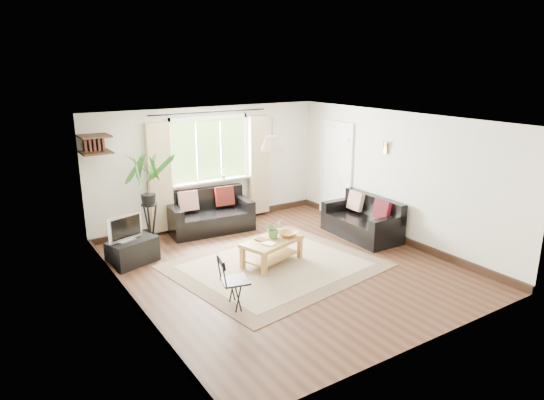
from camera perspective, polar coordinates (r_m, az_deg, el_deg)
floor at (r=8.03m, az=1.56°, el=-7.88°), size 5.50×5.50×0.00m
ceiling at (r=7.40m, az=1.71°, el=9.38°), size 5.50×5.50×0.00m
wall_back at (r=9.95m, az=-7.39°, el=3.95°), size 5.00×0.02×2.40m
wall_front at (r=5.70m, az=17.56°, el=-5.84°), size 5.00×0.02×2.40m
wall_left at (r=6.60m, az=-16.58°, el=-2.78°), size 0.02×5.50×2.40m
wall_right at (r=9.24m, az=14.54°, el=2.63°), size 0.02×5.50×2.40m
rug at (r=8.07m, az=0.37°, el=-7.70°), size 3.48×3.11×0.02m
window at (r=9.85m, az=-7.36°, el=5.90°), size 2.50×0.16×2.16m
door at (r=10.45m, az=7.53°, el=3.39°), size 0.06×0.96×2.06m
corner_shelf at (r=8.87m, az=-20.10°, el=6.19°), size 0.50×0.50×0.34m
pendant_lamp at (r=7.78m, az=-0.00°, el=7.10°), size 0.36×0.36×0.54m
wall_sconce at (r=9.29m, az=13.11°, el=6.20°), size 0.12×0.12×0.28m
sofa_back at (r=9.65m, az=-7.30°, el=-1.46°), size 1.69×0.97×0.76m
sofa_right at (r=9.43m, az=10.50°, el=-2.13°), size 1.57×0.82×0.73m
coffee_table at (r=8.08m, az=-0.01°, el=-6.10°), size 1.15×0.84×0.42m
table_plant at (r=8.05m, az=0.16°, el=-3.37°), size 0.36×0.34×0.32m
bowl at (r=8.16m, az=1.85°, el=-4.02°), size 0.39×0.39×0.08m
book_a at (r=7.76m, az=-0.73°, el=-5.31°), size 0.24×0.27×0.02m
book_b at (r=7.93m, az=-1.60°, el=-4.84°), size 0.22×0.25×0.02m
tv_stand at (r=8.40m, az=-16.06°, el=-5.87°), size 0.89×0.67×0.42m
tv at (r=8.23m, az=-16.90°, el=-3.11°), size 0.64×0.38×0.46m
palm_stand at (r=8.94m, az=-14.31°, el=-0.06°), size 0.75×0.75×1.72m
folding_chair at (r=6.66m, az=-4.38°, el=-9.57°), size 0.47×0.47×0.76m
sill_plant at (r=9.98m, az=-5.77°, el=3.24°), size 0.14×0.10×0.27m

